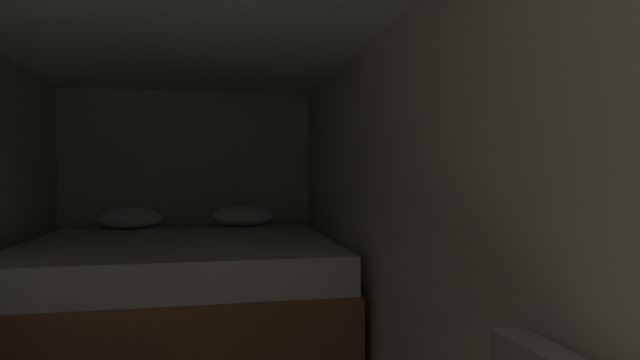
% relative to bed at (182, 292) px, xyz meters
% --- Properties ---
extents(wall_back, '(2.42, 0.05, 2.08)m').
position_rel_bed_xyz_m(wall_back, '(0.00, 1.11, 0.63)').
color(wall_back, beige).
rests_on(wall_back, ground).
extents(wall_right, '(0.05, 5.30, 2.08)m').
position_rel_bed_xyz_m(wall_right, '(1.19, -1.57, 0.63)').
color(wall_right, beige).
rests_on(wall_right, ground).
extents(bed, '(2.20, 2.09, 0.99)m').
position_rel_bed_xyz_m(bed, '(0.00, 0.00, 0.00)').
color(bed, olive).
rests_on(bed, ground).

